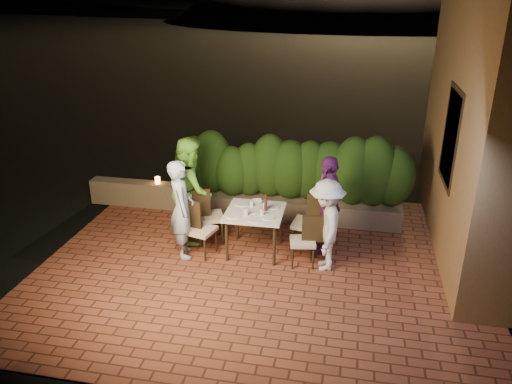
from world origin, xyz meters
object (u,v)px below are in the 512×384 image
(beer_bottle, at_px, (266,202))
(chair_left_back, at_px, (210,215))
(bowl, at_px, (257,202))
(chair_right_front, at_px, (303,240))
(diner_green, at_px, (191,189))
(diner_white, at_px, (326,225))
(chair_right_back, at_px, (308,222))
(parapet_lamp, at_px, (158,180))
(diner_blue, at_px, (182,209))
(diner_purple, at_px, (328,204))
(dining_table, at_px, (255,232))
(chair_left_front, at_px, (201,229))

(beer_bottle, height_order, chair_left_back, beer_bottle)
(bowl, bearing_deg, chair_left_back, -171.57)
(beer_bottle, bearing_deg, chair_right_front, -25.69)
(diner_green, distance_m, diner_white, 2.44)
(chair_right_back, bearing_deg, diner_white, 130.70)
(chair_left_back, bearing_deg, parapet_lamp, 115.76)
(chair_right_back, xyz_separation_m, diner_white, (0.33, -0.51, 0.22))
(bowl, bearing_deg, chair_right_back, -7.31)
(diner_blue, bearing_deg, chair_right_front, -111.44)
(chair_left_back, distance_m, diner_blue, 0.71)
(bowl, relative_size, parapet_lamp, 1.33)
(diner_green, bearing_deg, diner_purple, -109.70)
(chair_right_back, distance_m, parapet_lamp, 3.37)
(chair_right_front, xyz_separation_m, diner_blue, (-1.97, -0.07, 0.40))
(chair_left_back, bearing_deg, chair_right_back, -23.51)
(bowl, distance_m, chair_left_back, 0.86)
(dining_table, distance_m, bowl, 0.52)
(beer_bottle, distance_m, chair_left_front, 1.16)
(chair_right_back, bearing_deg, bowl, 0.59)
(chair_right_front, height_order, chair_right_back, chair_right_back)
(beer_bottle, relative_size, bowl, 1.56)
(chair_left_front, bearing_deg, diner_purple, 30.68)
(dining_table, relative_size, diner_white, 0.63)
(dining_table, distance_m, beer_bottle, 0.55)
(diner_blue, relative_size, diner_green, 0.90)
(chair_right_back, height_order, parapet_lamp, chair_right_back)
(chair_right_back, relative_size, diner_blue, 0.63)
(diner_white, height_order, parapet_lamp, diner_white)
(diner_white, height_order, diner_purple, diner_purple)
(chair_left_front, bearing_deg, beer_bottle, 32.41)
(chair_right_front, relative_size, chair_right_back, 0.82)
(diner_white, relative_size, diner_purple, 0.89)
(dining_table, relative_size, chair_right_front, 1.09)
(bowl, bearing_deg, diner_blue, -149.01)
(beer_bottle, distance_m, chair_left_back, 1.10)
(beer_bottle, height_order, diner_green, diner_green)
(chair_right_front, xyz_separation_m, parapet_lamp, (-3.11, 1.70, 0.14))
(chair_left_front, height_order, chair_right_front, chair_left_front)
(beer_bottle, relative_size, chair_left_back, 0.29)
(chair_left_back, bearing_deg, bowl, -15.27)
(chair_right_front, height_order, diner_white, diner_white)
(dining_table, bearing_deg, chair_left_front, -162.72)
(chair_left_back, relative_size, diner_white, 0.66)
(diner_blue, relative_size, diner_purple, 0.99)
(diner_blue, distance_m, parapet_lamp, 2.12)
(diner_purple, bearing_deg, beer_bottle, -84.35)
(diner_blue, bearing_deg, parapet_lamp, 9.18)
(chair_right_front, bearing_deg, chair_right_back, -103.04)
(chair_right_back, bearing_deg, dining_table, 22.51)
(chair_left_back, xyz_separation_m, diner_blue, (-0.30, -0.55, 0.34))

